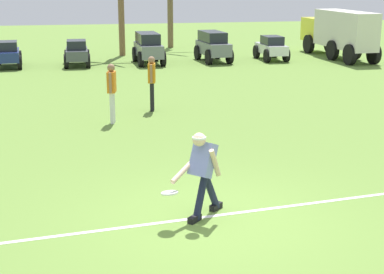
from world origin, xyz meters
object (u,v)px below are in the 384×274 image
frisbee_in_flight (170,193)px  teammate_midfield (152,78)px  parked_car_slot_c (8,54)px  parked_car_slot_e (148,47)px  parked_car_slot_g (271,48)px  box_truck (339,32)px  frisbee_thrower (203,170)px  teammate_near_sideline (112,88)px  parked_car_slot_d (77,53)px  parked_car_slot_f (213,45)px

frisbee_in_flight → teammate_midfield: 8.15m
parked_car_slot_c → parked_car_slot_e: 5.94m
parked_car_slot_g → box_truck: (3.31, 0.05, 0.67)m
frisbee_thrower → box_truck: size_ratio=0.24×
frisbee_in_flight → parked_car_slot_e: parked_car_slot_e is taller
frisbee_in_flight → teammate_near_sideline: size_ratio=0.23×
frisbee_in_flight → frisbee_thrower: bearing=25.5°
teammate_near_sideline → parked_car_slot_g: (7.94, 10.71, -0.38)m
teammate_midfield → parked_car_slot_e: teammate_midfield is taller
teammate_midfield → frisbee_in_flight: bearing=-95.5°
parked_car_slot_e → parked_car_slot_c: bearing=179.2°
parked_car_slot_d → frisbee_in_flight: bearing=-85.9°
parked_car_slot_g → parked_car_slot_d: bearing=-179.4°
frisbee_thrower → parked_car_slot_c: bearing=105.1°
teammate_near_sideline → box_truck: (11.25, 10.76, 0.29)m
teammate_midfield → parked_car_slot_f: size_ratio=0.63×
frisbee_in_flight → parked_car_slot_e: bearing=84.0°
teammate_near_sideline → box_truck: 15.58m
teammate_midfield → parked_car_slot_d: 9.60m
parked_car_slot_c → parked_car_slot_g: bearing=0.0°
parked_car_slot_f → parked_car_slot_c: bearing=-179.9°
frisbee_in_flight → box_truck: 20.69m
box_truck → parked_car_slot_e: bearing=-179.1°
frisbee_thrower → box_truck: bearing=59.4°
frisbee_thrower → parked_car_slot_g: (6.95, 17.29, -0.23)m
frisbee_in_flight → parked_car_slot_g: size_ratio=0.16×
parked_car_slot_c → parked_car_slot_d: bearing=-1.7°
parked_car_slot_g → frisbee_thrower: bearing=-111.9°
parked_car_slot_e → parked_car_slot_g: 5.69m
parked_car_slot_f → box_truck: box_truck is taller
parked_car_slot_e → box_truck: box_truck is taller
parked_car_slot_f → teammate_near_sideline: bearing=-115.9°
teammate_near_sideline → teammate_midfield: same height
parked_car_slot_e → box_truck: (9.00, 0.15, 0.51)m
parked_car_slot_c → box_truck: box_truck is taller
parked_car_slot_e → parked_car_slot_g: bearing=1.0°
frisbee_in_flight → teammate_midfield: (0.78, 8.10, 0.38)m
parked_car_slot_c → parked_car_slot_g: same height
frisbee_in_flight → teammate_near_sideline: teammate_near_sideline is taller
parked_car_slot_d → parked_car_slot_f: size_ratio=0.89×
parked_car_slot_f → teammate_midfield: bearing=-112.8°
teammate_midfield → parked_car_slot_c: teammate_midfield is taller
frisbee_thrower → parked_car_slot_f: size_ratio=0.57×
teammate_near_sideline → parked_car_slot_g: size_ratio=0.71×
parked_car_slot_g → teammate_near_sideline: bearing=-126.6°
parked_car_slot_d → box_truck: box_truck is taller
frisbee_in_flight → parked_car_slot_d: parked_car_slot_d is taller
parked_car_slot_d → parked_car_slot_f: (6.02, 0.10, 0.16)m
teammate_midfield → parked_car_slot_f: 10.28m
frisbee_in_flight → parked_car_slot_g: bearing=66.8°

